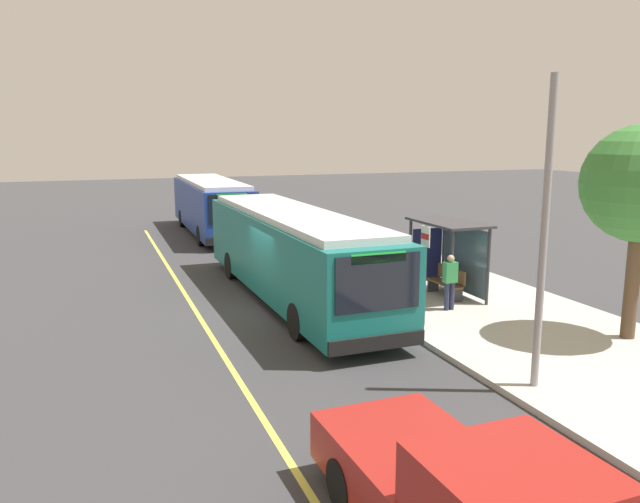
{
  "coord_description": "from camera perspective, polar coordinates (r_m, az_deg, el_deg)",
  "views": [
    {
      "loc": [
        18.06,
        -5.06,
        5.4
      ],
      "look_at": [
        0.11,
        1.59,
        1.77
      ],
      "focal_mm": 35.11,
      "sensor_mm": 36.0,
      "label": 1
    }
  ],
  "objects": [
    {
      "name": "ground_plane",
      "position": [
        19.52,
        -4.52,
        -5.35
      ],
      "size": [
        120.0,
        120.0,
        0.0
      ],
      "primitive_type": "plane",
      "color": "#38383A"
    },
    {
      "name": "sidewalk_curb",
      "position": [
        21.84,
        10.83,
        -3.56
      ],
      "size": [
        44.0,
        6.4,
        0.15
      ],
      "primitive_type": "cube",
      "color": "#B7B2A8",
      "rests_on": "ground_plane"
    },
    {
      "name": "lane_stripe_center",
      "position": [
        19.06,
        -10.93,
        -5.89
      ],
      "size": [
        36.0,
        0.14,
        0.01
      ],
      "primitive_type": "cube",
      "color": "#E0D64C",
      "rests_on": "ground_plane"
    },
    {
      "name": "transit_bus_main",
      "position": [
        20.28,
        -2.56,
        -0.01
      ],
      "size": [
        12.59,
        2.78,
        2.95
      ],
      "color": "#146B66",
      "rests_on": "ground_plane"
    },
    {
      "name": "transit_bus_second",
      "position": [
        34.25,
        -9.87,
        4.24
      ],
      "size": [
        11.06,
        2.69,
        2.95
      ],
      "color": "navy",
      "rests_on": "ground_plane"
    },
    {
      "name": "bus_shelter",
      "position": [
        20.75,
        11.7,
        0.86
      ],
      "size": [
        2.9,
        1.6,
        2.48
      ],
      "color": "#333338",
      "rests_on": "sidewalk_curb"
    },
    {
      "name": "waiting_bench",
      "position": [
        20.78,
        11.49,
        -2.74
      ],
      "size": [
        1.6,
        0.48,
        0.95
      ],
      "color": "brown",
      "rests_on": "sidewalk_curb"
    },
    {
      "name": "route_sign_post",
      "position": [
        17.27,
        9.56,
        -0.9
      ],
      "size": [
        0.44,
        0.08,
        2.8
      ],
      "color": "#333338",
      "rests_on": "sidewalk_curb"
    },
    {
      "name": "pedestrian_commuter",
      "position": [
        19.1,
        11.77,
        -2.44
      ],
      "size": [
        0.24,
        0.4,
        1.69
      ],
      "color": "#282D47",
      "rests_on": "sidewalk_curb"
    },
    {
      "name": "utility_pole",
      "position": [
        13.42,
        19.74,
        1.33
      ],
      "size": [
        0.16,
        0.16,
        6.4
      ],
      "primitive_type": "cylinder",
      "color": "gray",
      "rests_on": "sidewalk_curb"
    }
  ]
}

